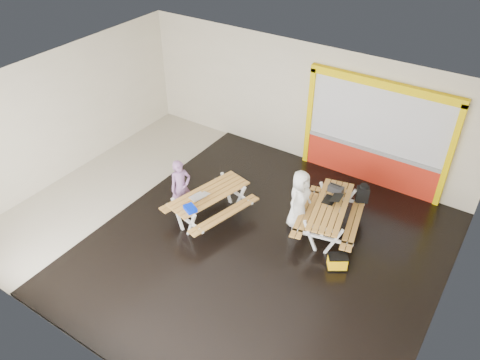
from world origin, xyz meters
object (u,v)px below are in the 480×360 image
Objects in this scene: blue_pouch at (190,209)px; laptop_right at (332,199)px; person_left at (181,187)px; dark_case at (315,228)px; picnic_table_right at (330,212)px; picnic_table_left at (209,199)px; backpack at (363,193)px; fluke_bag at (337,262)px; toolbox at (336,189)px; person_right at (299,199)px; laptop_left at (199,196)px.

laptop_right is at bearing 39.15° from blue_pouch.
person_left is 3.38m from dark_case.
picnic_table_left is at bearing -156.07° from picnic_table_right.
backpack reaches higher than picnic_table_left.
dark_case is (2.38, 1.00, -0.50)m from picnic_table_left.
fluke_bag is at bearing 15.14° from blue_pouch.
picnic_table_left is 1.01× the size of picnic_table_right.
laptop_right is 1.11× the size of dark_case.
laptop_right reaches higher than picnic_table_left.
picnic_table_right reaches higher than dark_case.
picnic_table_left is 7.49× the size of blue_pouch.
toolbox is (-0.07, 0.38, 0.03)m from laptop_right.
picnic_table_left is at bearing 121.73° from person_right.
toolbox is (2.59, 2.00, 0.03)m from laptop_left.
laptop_left is (0.60, -0.06, 0.02)m from person_left.
blue_pouch is 0.77× the size of dark_case.
person_left reaches higher than laptop_left.
person_right is (1.94, 0.93, 0.23)m from picnic_table_left.
laptop_left is 1.06× the size of laptop_right.
blue_pouch is at bearing -140.85° from laptop_right.
laptop_left is at bearing 102.52° from blue_pouch.
person_right is at bearing 150.33° from fluke_bag.
person_left is at bearing -158.23° from dark_case.
laptop_right is at bearing -121.39° from backpack.
blue_pouch is 0.61× the size of fluke_bag.
person_left is at bearing -148.05° from backpack.
person_right is 3.80× the size of dark_case.
dark_case is (0.45, 0.06, -0.73)m from person_right.
picnic_table_right is at bearing -76.18° from toolbox.
laptop_left is 1.18× the size of dark_case.
laptop_left is at bearing -142.64° from backpack.
dark_case is at bearing 137.92° from fluke_bag.
picnic_table_right is 5.75× the size of dark_case.
blue_pouch reaches higher than picnic_table_right.
toolbox reaches higher than picnic_table_left.
dark_case is (-0.26, -0.18, -0.50)m from picnic_table_right.
picnic_table_right reaches higher than fluke_bag.
fluke_bag is (0.69, -1.03, -0.40)m from picnic_table_right.
toolbox is 1.06m from dark_case.
fluke_bag is at bearing -42.08° from dark_case.
toolbox is at bearing 44.70° from blue_pouch.
person_right is at bearing -161.20° from picnic_table_right.
blue_pouch is (0.71, -0.53, 0.01)m from person_left.
laptop_right reaches higher than blue_pouch.
picnic_table_left is 2.16m from person_right.
picnic_table_right is 4.86× the size of laptop_left.
laptop_right is 3.30m from blue_pouch.
backpack reaches higher than laptop_left.
picnic_table_right is 3.26m from blue_pouch.
backpack is 1.44m from dark_case.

